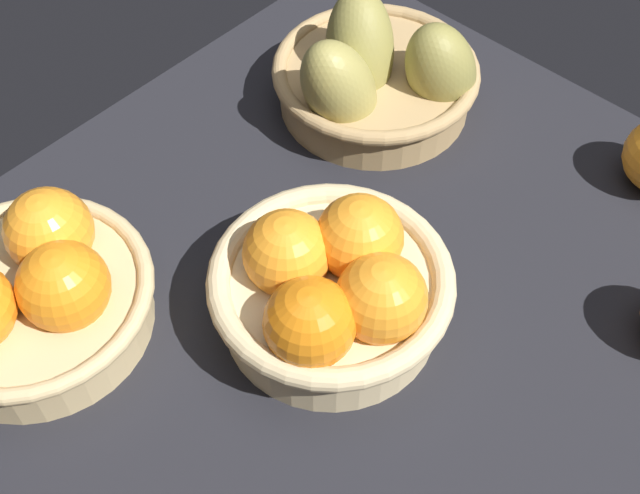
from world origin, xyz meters
The scene contains 4 objects.
market_tray centered at (0.00, 0.00, 1.50)cm, with size 84.00×72.00×3.00cm, color black.
basket_near_right centered at (20.10, -17.29, 7.61)cm, with size 22.22×22.22×11.40cm.
basket_center centered at (1.84, 2.14, 8.30)cm, with size 22.11×22.11×12.22cm.
basket_near_left_pears centered at (-22.82, -13.62, 7.59)cm, with size 24.87×24.02×15.36cm.
Camera 1 is at (33.71, 30.12, 68.53)cm, focal length 46.85 mm.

